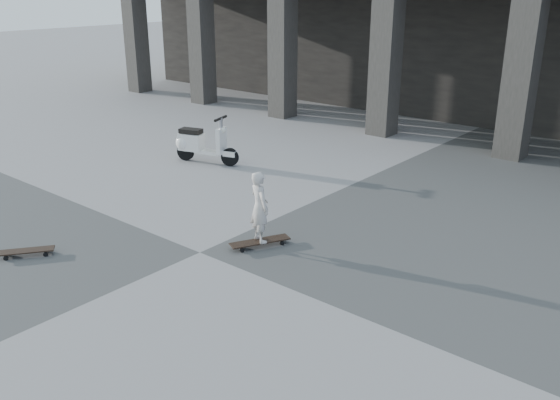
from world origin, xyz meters
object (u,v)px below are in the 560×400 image
Objects in this scene: skateboard_spare at (26,251)px; child at (260,207)px; scooter at (196,143)px; longboard at (260,242)px.

skateboard_spare is 0.67× the size of child.
scooter is at bearing -9.63° from child.
child is (0.00, 0.00, 0.60)m from longboard.
longboard is at bearing 111.58° from child.
scooter reaches higher than skateboard_spare.
longboard is 0.84× the size of child.
scooter is at bearing 85.48° from longboard.
child reaches higher than skateboard_spare.
child is at bearing 26.70° from longboard.
skateboard_spare is (-2.54, -2.58, -0.00)m from longboard.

